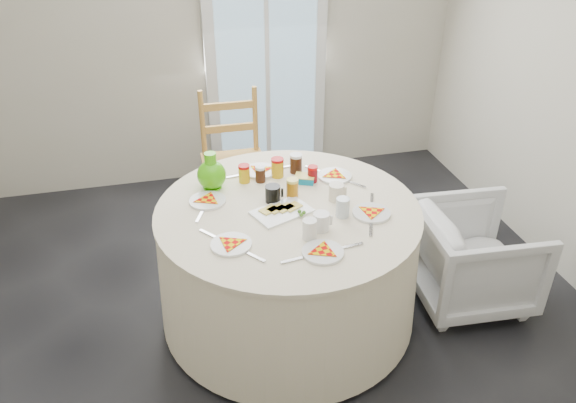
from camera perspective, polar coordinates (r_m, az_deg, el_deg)
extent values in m
plane|color=black|center=(3.48, -1.68, -12.17)|extent=(4.00, 4.00, 0.00)
cube|color=#BCB5A3|center=(4.65, -7.50, 17.25)|extent=(4.00, 0.02, 2.60)
cube|color=silver|center=(4.73, -2.25, 14.56)|extent=(1.00, 0.08, 2.10)
cylinder|color=beige|center=(3.31, 0.00, -6.32)|extent=(1.51, 1.51, 0.77)
imported|color=silver|center=(3.61, 18.47, -4.36)|extent=(0.67, 0.71, 0.69)
cube|color=#0871A1|center=(3.34, 1.72, 2.38)|extent=(0.14, 0.12, 0.05)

